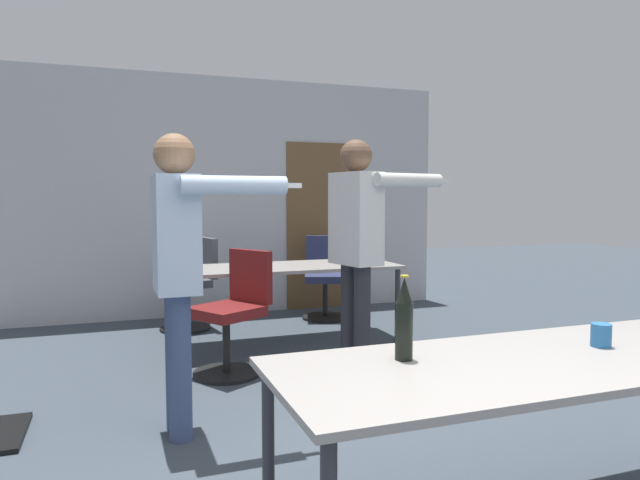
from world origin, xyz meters
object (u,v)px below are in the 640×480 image
object	(u,v)px
person_center_tall	(179,254)
drink_cup	(601,335)
person_right_polo	(357,234)
office_chair_near_pushed	(234,315)
office_chair_mid_tucked	(192,286)
beer_bottle	(404,320)
office_chair_far_left	(325,280)

from	to	relation	value
person_center_tall	drink_cup	distance (m)	2.19
person_right_polo	office_chair_near_pushed	bearing A→B (deg)	-129.86
office_chair_mid_tucked	beer_bottle	size ratio (longest dim) A/B	2.84
office_chair_far_left	drink_cup	bearing A→B (deg)	104.66
person_center_tall	office_chair_near_pushed	bearing A→B (deg)	153.48
person_center_tall	office_chair_far_left	size ratio (longest dim) A/B	1.86
office_chair_near_pushed	office_chair_far_left	world-z (taller)	office_chair_near_pushed
person_center_tall	office_chair_mid_tucked	bearing A→B (deg)	171.20
office_chair_mid_tucked	person_center_tall	bearing A→B (deg)	161.43
person_center_tall	office_chair_mid_tucked	world-z (taller)	person_center_tall
person_center_tall	drink_cup	world-z (taller)	person_center_tall
drink_cup	office_chair_near_pushed	bearing A→B (deg)	113.60
office_chair_near_pushed	person_center_tall	bearing A→B (deg)	123.25
office_chair_far_left	beer_bottle	world-z (taller)	beer_bottle
person_center_tall	person_right_polo	bearing A→B (deg)	113.50
office_chair_mid_tucked	drink_cup	bearing A→B (deg)	-173.94
person_right_polo	office_chair_far_left	distance (m)	2.33
beer_bottle	person_center_tall	bearing A→B (deg)	118.13
person_right_polo	drink_cup	size ratio (longest dim) A/B	18.17
office_chair_far_left	office_chair_mid_tucked	bearing A→B (deg)	21.41
office_chair_mid_tucked	office_chair_near_pushed	bearing A→B (deg)	173.81
beer_bottle	office_chair_mid_tucked	bearing A→B (deg)	94.55
drink_cup	office_chair_mid_tucked	bearing A→B (deg)	106.23
office_chair_mid_tucked	office_chair_far_left	xyz separation A→B (m)	(1.51, 0.07, -0.02)
person_center_tall	beer_bottle	world-z (taller)	person_center_tall
beer_bottle	person_right_polo	bearing A→B (deg)	71.60
person_right_polo	office_chair_near_pushed	world-z (taller)	person_right_polo
office_chair_far_left	person_center_tall	bearing A→B (deg)	74.13
person_center_tall	office_chair_near_pushed	size ratio (longest dim) A/B	1.81
office_chair_far_left	person_right_polo	bearing A→B (deg)	94.71
person_right_polo	person_center_tall	bearing A→B (deg)	-78.82
office_chair_far_left	drink_cup	xyz separation A→B (m)	(-0.30, -4.23, 0.35)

